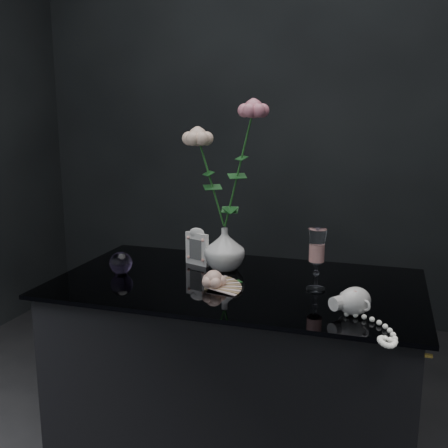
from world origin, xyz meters
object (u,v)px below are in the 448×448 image
(picture_frame, at_px, (197,246))
(paperweight, at_px, (121,263))
(wine_glass, at_px, (317,260))
(pearl_jar, at_px, (355,300))
(loose_rose, at_px, (214,279))
(vase, at_px, (225,249))

(picture_frame, distance_m, paperweight, 0.25)
(wine_glass, distance_m, pearl_jar, 0.20)
(loose_rose, relative_size, pearl_jar, 0.61)
(paperweight, relative_size, pearl_jar, 0.27)
(vase, relative_size, picture_frame, 1.08)
(pearl_jar, bearing_deg, picture_frame, -170.05)
(paperweight, bearing_deg, wine_glass, 2.86)
(wine_glass, bearing_deg, pearl_jar, -53.02)
(paperweight, bearing_deg, picture_frame, 41.20)
(picture_frame, bearing_deg, vase, 8.15)
(wine_glass, distance_m, picture_frame, 0.42)
(wine_glass, height_order, picture_frame, wine_glass)
(loose_rose, distance_m, pearl_jar, 0.39)
(vase, bearing_deg, wine_glass, -20.52)
(vase, xyz_separation_m, paperweight, (-0.29, -0.14, -0.03))
(paperweight, bearing_deg, loose_rose, -7.87)
(vase, distance_m, picture_frame, 0.10)
(vase, xyz_separation_m, wine_glass, (0.30, -0.11, 0.02))
(vase, height_order, picture_frame, vase)
(picture_frame, xyz_separation_m, pearl_jar, (0.51, -0.28, -0.03))
(vase, height_order, paperweight, vase)
(picture_frame, height_order, loose_rose, picture_frame)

